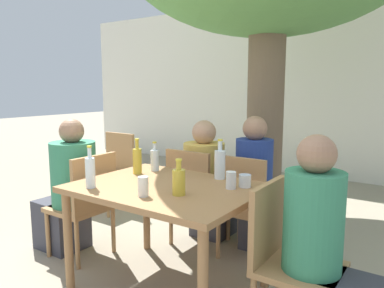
% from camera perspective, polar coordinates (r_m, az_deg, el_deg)
% --- Properties ---
extents(ground_plane, '(30.00, 30.00, 0.00)m').
position_cam_1_polar(ground_plane, '(2.87, -3.65, -20.93)').
color(ground_plane, gray).
extents(cafe_building_wall, '(10.00, 0.08, 2.80)m').
position_cam_1_polar(cafe_building_wall, '(6.14, 20.22, 8.02)').
color(cafe_building_wall, white).
rests_on(cafe_building_wall, ground_plane).
extents(dining_table_front, '(1.24, 0.94, 0.75)m').
position_cam_1_polar(dining_table_front, '(2.61, -3.80, -8.18)').
color(dining_table_front, '#996B42').
rests_on(dining_table_front, ground_plane).
extents(patio_chair_0, '(0.44, 0.44, 0.88)m').
position_cam_1_polar(patio_chair_0, '(3.24, -15.79, -8.27)').
color(patio_chair_0, '#A87A4C').
rests_on(patio_chair_0, ground_plane).
extents(patio_chair_1, '(0.44, 0.44, 0.88)m').
position_cam_1_polar(patio_chair_1, '(2.27, 14.02, -15.66)').
color(patio_chair_1, '#A87A4C').
rests_on(patio_chair_1, ground_plane).
extents(patio_chair_2, '(0.44, 0.44, 0.88)m').
position_cam_1_polar(patio_chair_2, '(3.34, 0.41, -7.40)').
color(patio_chair_2, '#A87A4C').
rests_on(patio_chair_2, ground_plane).
extents(patio_chair_3, '(0.44, 0.44, 0.88)m').
position_cam_1_polar(patio_chair_3, '(3.10, 8.11, -8.79)').
color(patio_chair_3, '#A87A4C').
rests_on(patio_chair_3, ground_plane).
extents(patio_chair_4, '(0.44, 0.44, 0.88)m').
position_cam_1_polar(patio_chair_4, '(4.47, -11.87, -3.43)').
color(patio_chair_4, '#A87A4C').
rests_on(patio_chair_4, ground_plane).
extents(person_seated_0, '(0.59, 0.37, 1.16)m').
position_cam_1_polar(person_seated_0, '(3.40, -18.30, -7.03)').
color(person_seated_0, '#383842').
rests_on(person_seated_0, ground_plane).
extents(person_seated_1, '(0.56, 0.32, 1.18)m').
position_cam_1_polar(person_seated_1, '(2.20, 20.01, -15.96)').
color(person_seated_1, '#383842').
rests_on(person_seated_1, ground_plane).
extents(person_seated_2, '(0.37, 0.59, 1.12)m').
position_cam_1_polar(person_seated_2, '(3.52, 2.56, -6.34)').
color(person_seated_2, '#383842').
rests_on(person_seated_2, ground_plane).
extents(person_seated_3, '(0.31, 0.55, 1.18)m').
position_cam_1_polar(person_seated_3, '(3.29, 9.98, -7.22)').
color(person_seated_3, '#383842').
rests_on(person_seated_3, ground_plane).
extents(water_bottle_0, '(0.07, 0.07, 0.29)m').
position_cam_1_polar(water_bottle_0, '(2.59, -15.24, -4.07)').
color(water_bottle_0, silver).
rests_on(water_bottle_0, dining_table_front).
extents(oil_cruet_1, '(0.07, 0.07, 0.28)m').
position_cam_1_polar(oil_cruet_1, '(2.93, -8.34, -2.45)').
color(oil_cruet_1, gold).
rests_on(oil_cruet_1, dining_table_front).
extents(water_bottle_2, '(0.07, 0.07, 0.24)m').
position_cam_1_polar(water_bottle_2, '(3.02, -5.70, -2.36)').
color(water_bottle_2, silver).
rests_on(water_bottle_2, dining_table_front).
extents(water_bottle_3, '(0.08, 0.08, 0.29)m').
position_cam_1_polar(water_bottle_3, '(2.75, 4.27, -2.98)').
color(water_bottle_3, silver).
rests_on(water_bottle_3, dining_table_front).
extents(oil_cruet_4, '(0.08, 0.08, 0.23)m').
position_cam_1_polar(oil_cruet_4, '(2.34, -2.03, -5.67)').
color(oil_cruet_4, gold).
rests_on(oil_cruet_4, dining_table_front).
extents(drinking_glass_0, '(0.08, 0.08, 0.09)m').
position_cam_1_polar(drinking_glass_0, '(2.56, 8.06, -5.58)').
color(drinking_glass_0, white).
rests_on(drinking_glass_0, dining_table_front).
extents(drinking_glass_1, '(0.07, 0.07, 0.12)m').
position_cam_1_polar(drinking_glass_1, '(2.33, -7.45, -6.45)').
color(drinking_glass_1, silver).
rests_on(drinking_glass_1, dining_table_front).
extents(drinking_glass_2, '(0.07, 0.07, 0.12)m').
position_cam_1_polar(drinking_glass_2, '(2.50, 5.96, -5.50)').
color(drinking_glass_2, white).
rests_on(drinking_glass_2, dining_table_front).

